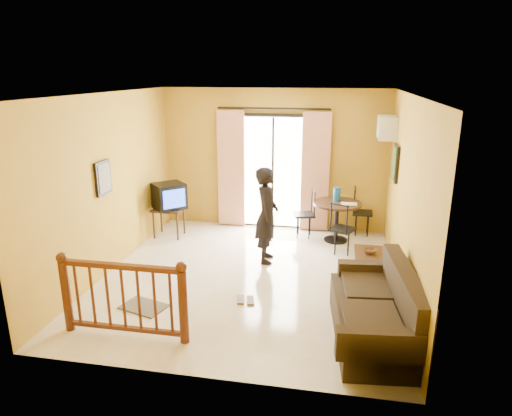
% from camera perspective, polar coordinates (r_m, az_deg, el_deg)
% --- Properties ---
extents(ground, '(5.00, 5.00, 0.00)m').
position_cam_1_polar(ground, '(7.26, -0.87, -8.60)').
color(ground, beige).
rests_on(ground, ground).
extents(room_shell, '(5.00, 5.00, 5.00)m').
position_cam_1_polar(room_shell, '(6.71, -0.93, 4.67)').
color(room_shell, white).
rests_on(room_shell, ground).
extents(balcony_door, '(2.25, 0.14, 2.46)m').
position_cam_1_polar(balcony_door, '(9.16, 2.11, 4.63)').
color(balcony_door, black).
rests_on(balcony_door, ground).
extents(tv_table, '(0.57, 0.48, 0.57)m').
position_cam_1_polar(tv_table, '(8.98, -10.88, -0.48)').
color(tv_table, black).
rests_on(tv_table, ground).
extents(television, '(0.73, 0.73, 0.49)m').
position_cam_1_polar(television, '(8.87, -10.80, 1.50)').
color(television, black).
rests_on(television, tv_table).
extents(picture_left, '(0.05, 0.42, 0.52)m').
position_cam_1_polar(picture_left, '(7.32, -18.55, 3.60)').
color(picture_left, black).
rests_on(picture_left, room_shell).
extents(dining_table, '(0.91, 0.91, 0.76)m').
position_cam_1_polar(dining_table, '(8.68, 10.09, -0.31)').
color(dining_table, black).
rests_on(dining_table, ground).
extents(water_jug, '(0.14, 0.14, 0.25)m').
position_cam_1_polar(water_jug, '(8.72, 10.07, 1.73)').
color(water_jug, '#1254B1').
rests_on(water_jug, dining_table).
extents(serving_tray, '(0.29, 0.19, 0.02)m').
position_cam_1_polar(serving_tray, '(8.54, 11.57, 0.50)').
color(serving_tray, beige).
rests_on(serving_tray, dining_table).
extents(dining_chairs, '(1.56, 1.53, 0.95)m').
position_cam_1_polar(dining_chairs, '(8.85, 9.86, -4.07)').
color(dining_chairs, black).
rests_on(dining_chairs, ground).
extents(air_conditioner, '(0.31, 0.60, 0.40)m').
position_cam_1_polar(air_conditioner, '(8.47, 16.03, 9.62)').
color(air_conditioner, silver).
rests_on(air_conditioner, room_shell).
extents(botanical_print, '(0.05, 0.50, 0.60)m').
position_cam_1_polar(botanical_print, '(7.91, 17.03, 5.41)').
color(botanical_print, black).
rests_on(botanical_print, room_shell).
extents(coffee_table, '(0.46, 0.83, 0.37)m').
position_cam_1_polar(coffee_table, '(7.40, 14.00, -6.53)').
color(coffee_table, black).
rests_on(coffee_table, ground).
extents(bowl, '(0.21, 0.21, 0.06)m').
position_cam_1_polar(bowl, '(7.40, 14.06, -5.25)').
color(bowl, '#51331C').
rests_on(bowl, coffee_table).
extents(sofa, '(1.06, 1.98, 0.91)m').
position_cam_1_polar(sofa, '(5.76, 15.07, -12.62)').
color(sofa, black).
rests_on(sofa, ground).
extents(standing_person, '(0.45, 0.63, 1.62)m').
position_cam_1_polar(standing_person, '(7.58, 1.35, -0.90)').
color(standing_person, black).
rests_on(standing_person, ground).
extents(stair_balustrade, '(1.63, 0.13, 1.04)m').
position_cam_1_polar(stair_balustrade, '(5.74, -16.31, -10.26)').
color(stair_balustrade, '#471E0F').
rests_on(stair_balustrade, ground).
extents(doormat, '(0.69, 0.56, 0.02)m').
position_cam_1_polar(doormat, '(6.58, -13.84, -11.88)').
color(doormat, '#575346').
rests_on(doormat, ground).
extents(sandals, '(0.29, 0.27, 0.03)m').
position_cam_1_polar(sandals, '(6.55, -1.31, -11.44)').
color(sandals, '#51331C').
rests_on(sandals, ground).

